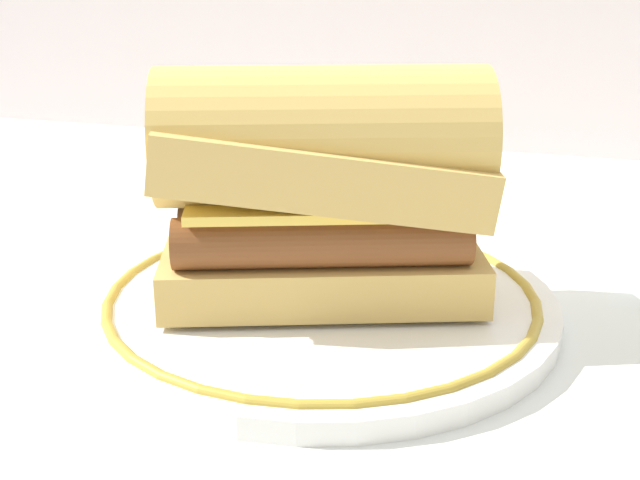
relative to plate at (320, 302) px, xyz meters
name	(u,v)px	position (x,y,z in m)	size (l,w,h in m)	color
ground_plane	(327,308)	(0.00, 0.01, -0.01)	(1.50, 1.50, 0.00)	silver
plate	(320,302)	(0.00, 0.00, 0.00)	(0.26, 0.26, 0.01)	white
sausage_sandwich	(320,182)	(0.00, 0.00, 0.07)	(0.19, 0.14, 0.12)	tan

